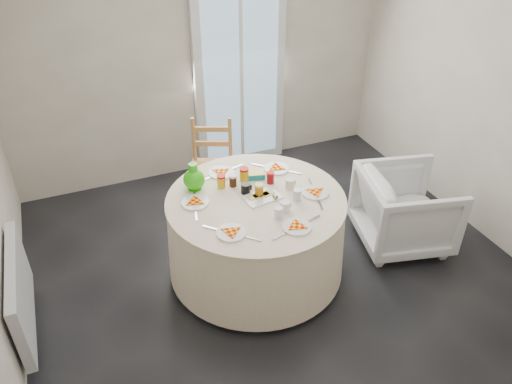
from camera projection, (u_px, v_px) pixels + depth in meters
name	position (u px, v px, depth m)	size (l,w,h in m)	color
floor	(280.00, 277.00, 4.19)	(4.00, 4.00, 0.00)	black
wall_back	(201.00, 54.00, 5.01)	(4.00, 0.02, 2.60)	#BCB5A3
wall_right	(505.00, 96.00, 4.10)	(0.02, 4.00, 2.60)	#BCB5A3
glass_door	(240.00, 74.00, 5.23)	(1.00, 0.08, 2.10)	silver
radiator	(20.00, 292.00, 3.52)	(0.07, 1.00, 0.55)	silver
table	(256.00, 235.00, 4.06)	(1.44, 1.44, 0.73)	white
wooden_chair	(212.00, 167.00, 4.78)	(0.41, 0.39, 0.91)	#C97B47
armchair	(406.00, 206.00, 4.38)	(0.75, 0.71, 0.78)	silver
place_settings	(256.00, 195.00, 3.84)	(1.15, 1.15, 0.02)	white
jar_cluster	(245.00, 177.00, 3.97)	(0.44, 0.22, 0.13)	#9F7121
butter_tub	(256.00, 173.00, 4.08)	(0.14, 0.10, 0.06)	#127C8E
green_pitcher	(194.00, 175.00, 3.90)	(0.17, 0.17, 0.22)	#31C612
cheese_platter	(262.00, 195.00, 3.84)	(0.28, 0.18, 0.04)	white
mugs_glasses	(273.00, 188.00, 3.85)	(0.55, 0.55, 0.10)	#9D9796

